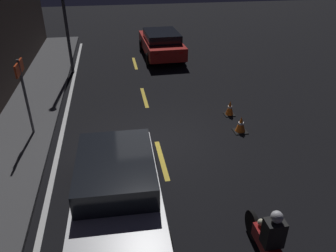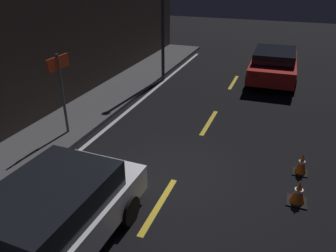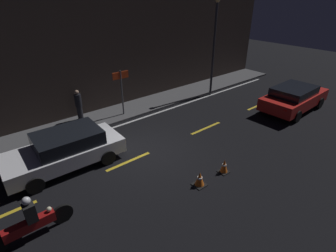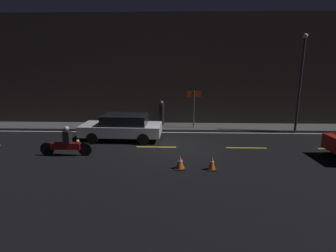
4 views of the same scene
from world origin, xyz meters
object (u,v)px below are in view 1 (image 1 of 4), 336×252
Objects in this scene: taxi_red at (161,43)px; motorcycle at (273,250)px; traffic_cone_near at (241,124)px; traffic_cone_mid at (230,108)px; shop_sign at (23,83)px; street_lamp at (63,2)px; sedan_white at (117,187)px.

motorcycle is (-13.91, 0.15, -0.21)m from taxi_red.
motorcycle reaches higher than traffic_cone_near.
traffic_cone_mid is 6.90m from shop_sign.
street_lamp is (12.16, 4.50, 2.68)m from motorcycle.
traffic_cone_near is 0.98× the size of traffic_cone_mid.
street_lamp is (5.79, 5.96, 2.96)m from traffic_cone_mid.
taxi_red is at bearing 9.82° from traffic_cone_mid.
motorcycle reaches higher than traffic_cone_mid.
taxi_red is 1.89× the size of shop_sign.
motorcycle is 6.54m from traffic_cone_mid.
motorcycle is 8.13m from shop_sign.
motorcycle is 4.28× the size of traffic_cone_near.
traffic_cone_near is at bearing 177.24° from traffic_cone_mid.
taxi_red is 8.13× the size of traffic_cone_mid.
traffic_cone_mid reaches higher than traffic_cone_near.
sedan_white is at bearing 52.83° from motorcycle.
traffic_cone_mid is (4.34, -4.16, -0.47)m from sedan_white.
traffic_cone_mid is at bearing -134.21° from street_lamp.
street_lamp reaches higher than taxi_red.
street_lamp is at bearing 109.31° from taxi_red.
taxi_red is 8.30× the size of traffic_cone_near.
motorcycle is 0.98× the size of shop_sign.
traffic_cone_mid is at bearing -2.76° from traffic_cone_near.
traffic_cone_near is at bearing -15.51° from motorcycle.
street_lamp is (10.13, 1.79, 2.49)m from sedan_white.
taxi_red is 13.91m from motorcycle.
sedan_white is 1.86× the size of motorcycle.
sedan_white is at bearing -147.59° from shop_sign.
traffic_cone_near is at bearing -98.02° from shop_sign.
traffic_cone_mid is 0.10× the size of street_lamp.
motorcycle is at bearing 164.77° from traffic_cone_near.
street_lamp is (7.03, 5.90, 2.97)m from traffic_cone_near.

